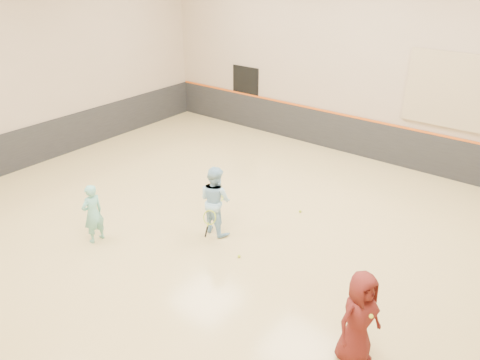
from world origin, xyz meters
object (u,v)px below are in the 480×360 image
Objects in this scene: girl at (93,214)px; young_man at (359,318)px; instructor at (215,200)px; spare_racket at (217,196)px.

young_man is at bearing 94.72° from girl.
young_man reaches higher than girl.
spare_racket is (-0.99, 1.21, -0.74)m from instructor.
girl is at bearing -105.44° from spare_racket.
spare_racket is at bearing -44.29° from instructor.
instructor is 1.73m from spare_racket.
young_man is 2.23× the size of spare_racket.
girl is 2.69m from instructor.
spare_racket is at bearing 83.11° from young_man.
young_man is at bearing 166.32° from instructor.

